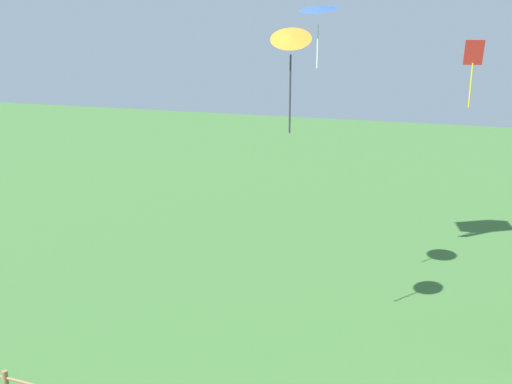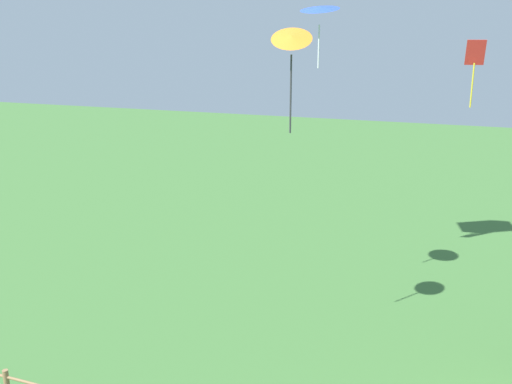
{
  "view_description": "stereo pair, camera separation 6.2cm",
  "coord_description": "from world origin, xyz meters",
  "views": [
    {
      "loc": [
        4.21,
        -3.65,
        9.09
      ],
      "look_at": [
        0.0,
        7.65,
        5.78
      ],
      "focal_mm": 40.0,
      "sensor_mm": 36.0,
      "label": 1
    },
    {
      "loc": [
        4.27,
        -3.63,
        9.09
      ],
      "look_at": [
        0.0,
        7.65,
        5.78
      ],
      "focal_mm": 40.0,
      "sensor_mm": 36.0,
      "label": 2
    }
  ],
  "objects": [
    {
      "name": "kite_red_diamond",
      "position": [
        4.2,
        16.74,
        8.29
      ],
      "size": [
        0.63,
        0.34,
        2.19
      ],
      "color": "red"
    },
    {
      "name": "kite_orange_delta",
      "position": [
        -0.36,
        11.24,
        8.98
      ],
      "size": [
        1.3,
        1.21,
        2.87
      ],
      "color": "orange"
    },
    {
      "name": "kite_blue_delta",
      "position": [
        -0.43,
        14.35,
        9.9
      ],
      "size": [
        1.29,
        1.28,
        2.01
      ],
      "color": "blue"
    }
  ]
}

